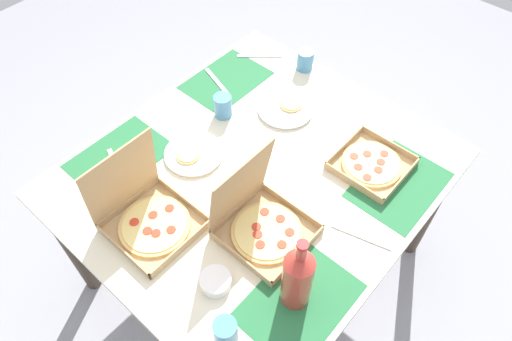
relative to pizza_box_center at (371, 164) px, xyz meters
name	(u,v)px	position (x,y,z in m)	size (l,w,h in m)	color
ground_plane	(256,264)	(-0.30, 0.31, -0.77)	(6.00, 6.00, 0.00)	gray
dining_table	(256,187)	(-0.30, 0.31, -0.12)	(1.30, 1.17, 0.75)	#3F3328
placemat_near_left	(299,301)	(-0.59, -0.12, -0.01)	(0.36, 0.26, 0.00)	#236638
placemat_near_right	(399,185)	(-0.01, -0.12, -0.01)	(0.36, 0.26, 0.00)	#236638
placemat_far_left	(120,157)	(-0.59, 0.74, -0.01)	(0.36, 0.26, 0.00)	#236638
placemat_far_right	(226,80)	(-0.01, 0.74, -0.01)	(0.36, 0.26, 0.00)	#236638
pizza_box_center	(371,164)	(0.00, 0.00, 0.00)	(0.25, 0.25, 0.04)	tan
pizza_box_edge_far	(261,222)	(-0.48, 0.13, 0.04)	(0.27, 0.28, 0.31)	tan
pizza_box_corner_right	(148,215)	(-0.71, 0.43, 0.04)	(0.27, 0.28, 0.31)	tan
plate_far_right	(193,154)	(-0.40, 0.54, 0.00)	(0.23, 0.23, 0.03)	white
plate_near_left	(286,109)	(0.02, 0.43, 0.00)	(0.23, 0.23, 0.03)	white
soda_bottle	(298,277)	(-0.59, -0.10, 0.12)	(0.09, 0.09, 0.32)	#B2382D
cup_red	(226,333)	(-0.82, -0.04, 0.04)	(0.07, 0.07, 0.11)	teal
cup_clear_right	(305,60)	(0.28, 0.54, 0.03)	(0.07, 0.07, 0.09)	teal
cup_dark	(223,106)	(-0.17, 0.60, 0.04)	(0.07, 0.07, 0.10)	teal
condiment_bowl	(216,281)	(-0.72, 0.10, 0.01)	(0.10, 0.10, 0.04)	white
knife_by_near_right	(218,82)	(-0.04, 0.76, -0.01)	(0.21, 0.02, 0.01)	#B7B7BC
knife_by_far_right	(361,236)	(-0.28, -0.14, -0.01)	(0.21, 0.02, 0.01)	#B7B7BC
knife_by_far_left	(260,56)	(0.22, 0.74, -0.01)	(0.21, 0.02, 0.01)	#B7B7BC
knife_by_near_left	(117,169)	(-0.64, 0.70, -0.01)	(0.21, 0.02, 0.01)	#B7B7BC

